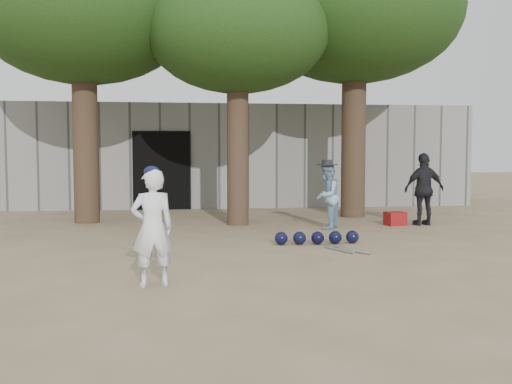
{
  "coord_description": "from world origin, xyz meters",
  "views": [
    {
      "loc": [
        -0.59,
        -8.37,
        1.61
      ],
      "look_at": [
        0.6,
        1.0,
        0.95
      ],
      "focal_mm": 40.0,
      "sensor_mm": 36.0,
      "label": 1
    }
  ],
  "objects": [
    {
      "name": "boy_player",
      "position": [
        -0.97,
        -1.49,
        0.71
      ],
      "size": [
        0.58,
        0.46,
        1.41
      ],
      "primitive_type": "imported",
      "rotation": [
        0.0,
        0.0,
        3.39
      ],
      "color": "white",
      "rests_on": "ground"
    },
    {
      "name": "ground",
      "position": [
        0.0,
        0.0,
        0.0
      ],
      "size": [
        70.0,
        70.0,
        0.0
      ],
      "primitive_type": "plane",
      "color": "#937C5E",
      "rests_on": "ground"
    },
    {
      "name": "tree_row",
      "position": [
        0.74,
        5.02,
        4.69
      ],
      "size": [
        11.4,
        5.8,
        6.69
      ],
      "color": "brown",
      "rests_on": "ground"
    },
    {
      "name": "red_bag",
      "position": [
        4.03,
        3.62,
        0.15
      ],
      "size": [
        0.48,
        0.4,
        0.3
      ],
      "primitive_type": "cube",
      "rotation": [
        0.0,
        0.0,
        0.2
      ],
      "color": "maroon",
      "rests_on": "ground"
    },
    {
      "name": "spectator_dark",
      "position": [
        4.66,
        3.57,
        0.8
      ],
      "size": [
        0.97,
        0.5,
        1.59
      ],
      "primitive_type": "imported",
      "rotation": [
        0.0,
        0.0,
        3.26
      ],
      "color": "black",
      "rests_on": "ground"
    },
    {
      "name": "helmet_row",
      "position": [
        1.72,
        1.3,
        0.12
      ],
      "size": [
        1.51,
        0.27,
        0.23
      ],
      "color": "black",
      "rests_on": "ground"
    },
    {
      "name": "back_building",
      "position": [
        -0.0,
        10.33,
        1.5
      ],
      "size": [
        16.0,
        5.24,
        3.0
      ],
      "color": "gray",
      "rests_on": "ground"
    },
    {
      "name": "spectator_blue",
      "position": [
        2.4,
        3.29,
        0.69
      ],
      "size": [
        0.8,
        0.85,
        1.38
      ],
      "primitive_type": "imported",
      "rotation": [
        0.0,
        0.0,
        4.14
      ],
      "color": "#7EA8C3",
      "rests_on": "ground"
    },
    {
      "name": "bat_pile",
      "position": [
        2.01,
        0.53,
        0.03
      ],
      "size": [
        0.58,
        0.77,
        0.06
      ],
      "color": "#B3B3BA",
      "rests_on": "ground"
    }
  ]
}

